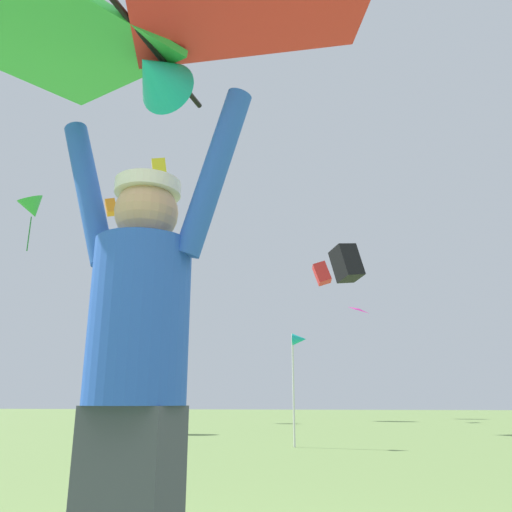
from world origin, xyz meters
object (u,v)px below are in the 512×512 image
object	(u,v)px
marker_flag	(298,348)
distant_kite_orange_low_right	(111,207)
kite_flyer_person	(137,369)
distant_kite_yellow_far_center	(159,170)
distant_kite_magenta_low_left	(359,309)
distant_kite_black_high_left	(347,263)
held_stunt_kite	(145,26)
distant_kite_green_overhead_distant	(33,208)
distant_kite_red_mid_right	(322,274)

from	to	relation	value
marker_flag	distant_kite_orange_low_right	bearing A→B (deg)	131.31
kite_flyer_person	marker_flag	size ratio (longest dim) A/B	0.88
distant_kite_yellow_far_center	marker_flag	distance (m)	23.11
kite_flyer_person	distant_kite_magenta_low_left	xyz separation A→B (m)	(1.05, 22.76, 4.16)
distant_kite_orange_low_right	marker_flag	world-z (taller)	distant_kite_orange_low_right
distant_kite_black_high_left	marker_flag	distance (m)	6.34
kite_flyer_person	held_stunt_kite	world-z (taller)	held_stunt_kite
distant_kite_green_overhead_distant	marker_flag	size ratio (longest dim) A/B	0.99
distant_kite_red_mid_right	distant_kite_yellow_far_center	size ratio (longest dim) A/B	1.00
distant_kite_magenta_low_left	distant_kite_green_overhead_distant	bearing A→B (deg)	-140.05
distant_kite_black_high_left	marker_flag	world-z (taller)	distant_kite_black_high_left
marker_flag	distant_kite_black_high_left	bearing A→B (deg)	79.34
distant_kite_magenta_low_left	held_stunt_kite	bearing A→B (deg)	-92.68
held_stunt_kite	kite_flyer_person	bearing A→B (deg)	81.46
distant_kite_yellow_far_center	marker_flag	xyz separation A→B (m)	(10.10, -16.47, -12.67)
kite_flyer_person	distant_kite_red_mid_right	bearing A→B (deg)	91.92
distant_kite_magenta_low_left	marker_flag	xyz separation A→B (m)	(-1.44, -14.11, -3.22)
distant_kite_orange_low_right	distant_kite_magenta_low_left	bearing A→B (deg)	7.05
distant_kite_black_high_left	distant_kite_orange_low_right	distance (m)	15.11
distant_kite_black_high_left	distant_kite_yellow_far_center	size ratio (longest dim) A/B	0.86
distant_kite_red_mid_right	distant_kite_yellow_far_center	bearing A→B (deg)	-162.03
distant_kite_red_mid_right	distant_kite_orange_low_right	size ratio (longest dim) A/B	1.52
distant_kite_red_mid_right	distant_kite_magenta_low_left	world-z (taller)	distant_kite_red_mid_right
kite_flyer_person	distant_kite_green_overhead_distant	bearing A→B (deg)	127.55
kite_flyer_person	distant_kite_red_mid_right	distance (m)	29.18
distant_kite_black_high_left	distant_kite_red_mid_right	distance (m)	14.63
distant_kite_green_overhead_distant	marker_flag	bearing A→B (deg)	-25.32
distant_kite_red_mid_right	marker_flag	xyz separation A→B (m)	(0.56, -19.57, -6.43)
distant_kite_black_high_left	distant_kite_green_overhead_distant	size ratio (longest dim) A/B	0.59
distant_kite_orange_low_right	marker_flag	distance (m)	18.90
distant_kite_magenta_low_left	distant_kite_green_overhead_distant	xyz separation A→B (m)	(-11.28, -9.45, 2.37)
distant_kite_black_high_left	distant_kite_red_mid_right	xyz separation A→B (m)	(-1.58, 14.17, 3.26)
distant_kite_black_high_left	held_stunt_kite	bearing A→B (deg)	-92.63
held_stunt_kite	distant_kite_green_overhead_distant	distance (m)	17.64
distant_kite_green_overhead_distant	distant_kite_orange_low_right	bearing A→B (deg)	98.60
distant_kite_black_high_left	distant_kite_orange_low_right	xyz separation A→B (m)	(-12.06, 7.17, 5.61)
distant_kite_yellow_far_center	distant_kite_green_overhead_distant	bearing A→B (deg)	-88.80
kite_flyer_person	distant_kite_magenta_low_left	size ratio (longest dim) A/B	1.90
distant_kite_yellow_far_center	distant_kite_magenta_low_left	bearing A→B (deg)	-11.58
distant_kite_magenta_low_left	distant_kite_orange_low_right	xyz separation A→B (m)	(-12.48, -1.54, 5.56)
distant_kite_black_high_left	distant_kite_magenta_low_left	bearing A→B (deg)	87.24
distant_kite_yellow_far_center	distant_kite_black_high_left	bearing A→B (deg)	-44.91
kite_flyer_person	distant_kite_black_high_left	size ratio (longest dim) A/B	1.51
distant_kite_black_high_left	distant_kite_red_mid_right	size ratio (longest dim) A/B	0.86
marker_flag	distant_kite_yellow_far_center	bearing A→B (deg)	121.50
marker_flag	distant_kite_green_overhead_distant	bearing A→B (deg)	154.68
distant_kite_yellow_far_center	distant_kite_orange_low_right	bearing A→B (deg)	-103.63
distant_kite_magenta_low_left	distant_kite_green_overhead_distant	size ratio (longest dim) A/B	0.47
distant_kite_red_mid_right	distant_kite_orange_low_right	bearing A→B (deg)	-146.27
distant_kite_black_high_left	distant_kite_yellow_far_center	bearing A→B (deg)	135.09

